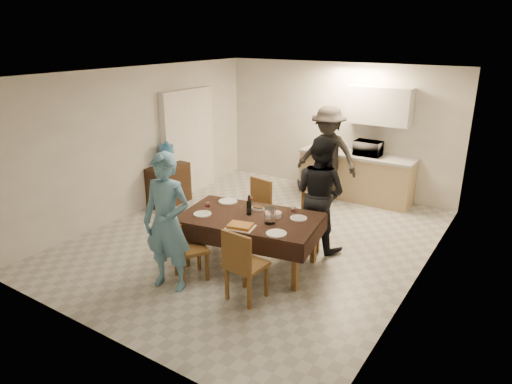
% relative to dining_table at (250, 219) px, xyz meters
% --- Properties ---
extents(floor, '(5.00, 6.00, 0.02)m').
position_rel_dining_table_xyz_m(floor, '(-0.39, 0.77, -0.71)').
color(floor, '#B7B7B2').
rests_on(floor, ground).
extents(ceiling, '(5.00, 6.00, 0.02)m').
position_rel_dining_table_xyz_m(ceiling, '(-0.39, 0.77, 1.89)').
color(ceiling, white).
rests_on(ceiling, wall_back).
extents(wall_back, '(5.00, 0.02, 2.60)m').
position_rel_dining_table_xyz_m(wall_back, '(-0.39, 3.77, 0.59)').
color(wall_back, silver).
rests_on(wall_back, floor).
extents(wall_front, '(5.00, 0.02, 2.60)m').
position_rel_dining_table_xyz_m(wall_front, '(-0.39, -2.23, 0.59)').
color(wall_front, silver).
rests_on(wall_front, floor).
extents(wall_left, '(0.02, 6.00, 2.60)m').
position_rel_dining_table_xyz_m(wall_left, '(-2.89, 0.77, 0.59)').
color(wall_left, silver).
rests_on(wall_left, floor).
extents(wall_right, '(0.02, 6.00, 2.60)m').
position_rel_dining_table_xyz_m(wall_right, '(2.11, 0.77, 0.59)').
color(wall_right, silver).
rests_on(wall_right, floor).
extents(stub_partition, '(0.15, 1.40, 2.10)m').
position_rel_dining_table_xyz_m(stub_partition, '(-2.81, 1.97, 0.34)').
color(stub_partition, white).
rests_on(stub_partition, floor).
extents(kitchen_base_cabinet, '(2.20, 0.60, 0.86)m').
position_rel_dining_table_xyz_m(kitchen_base_cabinet, '(0.21, 3.45, -0.28)').
color(kitchen_base_cabinet, tan).
rests_on(kitchen_base_cabinet, floor).
extents(kitchen_worktop, '(2.24, 0.64, 0.05)m').
position_rel_dining_table_xyz_m(kitchen_worktop, '(0.21, 3.45, 0.18)').
color(kitchen_worktop, '#9FA09B').
rests_on(kitchen_worktop, kitchen_base_cabinet).
extents(upper_cabinet, '(1.20, 0.34, 0.70)m').
position_rel_dining_table_xyz_m(upper_cabinet, '(0.51, 3.59, 1.14)').
color(upper_cabinet, silver).
rests_on(upper_cabinet, wall_back).
extents(dining_table, '(2.06, 1.41, 0.74)m').
position_rel_dining_table_xyz_m(dining_table, '(0.00, 0.00, 0.00)').
color(dining_table, black).
rests_on(dining_table, floor).
extents(chair_near_left, '(0.55, 0.58, 0.48)m').
position_rel_dining_table_xyz_m(chair_near_left, '(-0.45, -0.83, -0.16)').
color(chair_near_left, brown).
rests_on(chair_near_left, floor).
extents(chair_near_right, '(0.46, 0.46, 0.51)m').
position_rel_dining_table_xyz_m(chair_near_right, '(0.45, -0.84, -0.12)').
color(chair_near_right, brown).
rests_on(chair_near_right, floor).
extents(chair_far_left, '(0.50, 0.50, 0.52)m').
position_rel_dining_table_xyz_m(chair_far_left, '(-0.45, 0.66, -0.12)').
color(chair_far_left, brown).
rests_on(chair_far_left, floor).
extents(chair_far_right, '(0.49, 0.50, 0.48)m').
position_rel_dining_table_xyz_m(chair_far_right, '(0.45, 0.67, -0.17)').
color(chair_far_right, brown).
rests_on(chair_far_right, floor).
extents(console, '(0.41, 0.83, 0.77)m').
position_rel_dining_table_xyz_m(console, '(-2.67, 1.18, -0.32)').
color(console, black).
rests_on(console, floor).
extents(water_jug, '(0.26, 0.26, 0.40)m').
position_rel_dining_table_xyz_m(water_jug, '(-2.67, 1.18, 0.26)').
color(water_jug, '#3D8CD2').
rests_on(water_jug, console).
extents(wine_bottle, '(0.07, 0.07, 0.29)m').
position_rel_dining_table_xyz_m(wine_bottle, '(-0.05, 0.05, 0.18)').
color(wine_bottle, black).
rests_on(wine_bottle, dining_table).
extents(water_pitcher, '(0.14, 0.14, 0.22)m').
position_rel_dining_table_xyz_m(water_pitcher, '(0.35, -0.05, 0.14)').
color(water_pitcher, white).
rests_on(water_pitcher, dining_table).
extents(savoury_tart, '(0.42, 0.35, 0.05)m').
position_rel_dining_table_xyz_m(savoury_tart, '(0.10, -0.38, 0.06)').
color(savoury_tart, '#A97931').
rests_on(savoury_tart, dining_table).
extents(salad_bowl, '(0.17, 0.17, 0.07)m').
position_rel_dining_table_xyz_m(salad_bowl, '(0.30, 0.18, 0.07)').
color(salad_bowl, silver).
rests_on(salad_bowl, dining_table).
extents(mushroom_dish, '(0.18, 0.18, 0.03)m').
position_rel_dining_table_xyz_m(mushroom_dish, '(-0.05, 0.28, 0.05)').
color(mushroom_dish, silver).
rests_on(mushroom_dish, dining_table).
extents(wine_glass_a, '(0.09, 0.09, 0.19)m').
position_rel_dining_table_xyz_m(wine_glass_a, '(-0.55, -0.25, 0.13)').
color(wine_glass_a, white).
rests_on(wine_glass_a, dining_table).
extents(wine_glass_b, '(0.08, 0.08, 0.18)m').
position_rel_dining_table_xyz_m(wine_glass_b, '(0.55, 0.25, 0.12)').
color(wine_glass_b, white).
rests_on(wine_glass_b, dining_table).
extents(wine_glass_c, '(0.08, 0.08, 0.18)m').
position_rel_dining_table_xyz_m(wine_glass_c, '(-0.20, 0.30, 0.13)').
color(wine_glass_c, white).
rests_on(wine_glass_c, dining_table).
extents(plate_near_left, '(0.25, 0.25, 0.01)m').
position_rel_dining_table_xyz_m(plate_near_left, '(-0.60, -0.30, 0.04)').
color(plate_near_left, silver).
rests_on(plate_near_left, dining_table).
extents(plate_near_right, '(0.26, 0.26, 0.02)m').
position_rel_dining_table_xyz_m(plate_near_right, '(0.60, -0.30, 0.04)').
color(plate_near_right, silver).
rests_on(plate_near_right, dining_table).
extents(plate_far_left, '(0.28, 0.28, 0.02)m').
position_rel_dining_table_xyz_m(plate_far_left, '(-0.60, 0.30, 0.04)').
color(plate_far_left, silver).
rests_on(plate_far_left, dining_table).
extents(plate_far_right, '(0.23, 0.23, 0.01)m').
position_rel_dining_table_xyz_m(plate_far_right, '(0.60, 0.30, 0.04)').
color(plate_far_right, silver).
rests_on(plate_far_right, dining_table).
extents(microwave, '(0.50, 0.34, 0.28)m').
position_rel_dining_table_xyz_m(microwave, '(0.42, 3.45, 0.34)').
color(microwave, silver).
rests_on(microwave, kitchen_worktop).
extents(person_near, '(0.73, 0.55, 1.80)m').
position_rel_dining_table_xyz_m(person_near, '(-0.55, -1.05, 0.19)').
color(person_near, '#598FAF').
rests_on(person_near, floor).
extents(person_far, '(0.93, 0.77, 1.75)m').
position_rel_dining_table_xyz_m(person_far, '(0.55, 1.05, 0.17)').
color(person_far, black).
rests_on(person_far, floor).
extents(person_kitchen, '(1.20, 0.69, 1.86)m').
position_rel_dining_table_xyz_m(person_kitchen, '(-0.22, 3.00, 0.22)').
color(person_kitchen, black).
rests_on(person_kitchen, floor).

